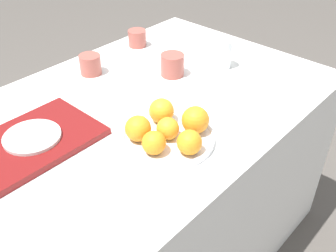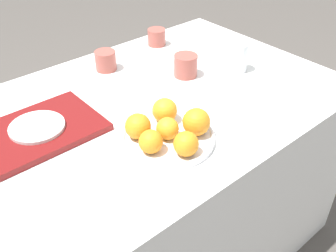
{
  "view_description": "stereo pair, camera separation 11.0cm",
  "coord_description": "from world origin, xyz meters",
  "px_view_note": "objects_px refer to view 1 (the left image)",
  "views": [
    {
      "loc": [
        -0.78,
        -0.8,
        1.43
      ],
      "look_at": [
        -0.12,
        -0.2,
        0.79
      ],
      "focal_mm": 42.0,
      "sensor_mm": 36.0,
      "label": 1
    },
    {
      "loc": [
        -0.7,
        -0.87,
        1.43
      ],
      "look_at": [
        -0.12,
        -0.2,
        0.79
      ],
      "focal_mm": 42.0,
      "sensor_mm": 36.0,
      "label": 2
    }
  ],
  "objects_px": {
    "serving_tray": "(33,141)",
    "cup_2": "(90,65)",
    "fruit_platter": "(168,137)",
    "cup_0": "(172,65)",
    "water_glass": "(222,54)",
    "cup_1": "(137,38)",
    "orange_1": "(138,128)",
    "side_plate": "(32,137)",
    "orange_0": "(168,129)",
    "orange_3": "(162,111)",
    "orange_5": "(154,143)",
    "orange_2": "(195,120)",
    "orange_4": "(189,142)"
  },
  "relations": [
    {
      "from": "cup_1",
      "to": "fruit_platter",
      "type": "bearing_deg",
      "value": -126.62
    },
    {
      "from": "orange_3",
      "to": "side_plate",
      "type": "distance_m",
      "value": 0.37
    },
    {
      "from": "orange_3",
      "to": "water_glass",
      "type": "distance_m",
      "value": 0.44
    },
    {
      "from": "fruit_platter",
      "to": "cup_1",
      "type": "relative_size",
      "value": 3.61
    },
    {
      "from": "fruit_platter",
      "to": "serving_tray",
      "type": "distance_m",
      "value": 0.38
    },
    {
      "from": "orange_1",
      "to": "cup_1",
      "type": "xyz_separation_m",
      "value": [
        0.46,
        0.48,
        -0.02
      ]
    },
    {
      "from": "orange_5",
      "to": "cup_1",
      "type": "height_order",
      "value": "orange_5"
    },
    {
      "from": "orange_4",
      "to": "orange_5",
      "type": "xyz_separation_m",
      "value": [
        -0.06,
        0.07,
        -0.0
      ]
    },
    {
      "from": "fruit_platter",
      "to": "orange_4",
      "type": "height_order",
      "value": "orange_4"
    },
    {
      "from": "orange_0",
      "to": "orange_4",
      "type": "distance_m",
      "value": 0.09
    },
    {
      "from": "orange_5",
      "to": "cup_2",
      "type": "height_order",
      "value": "orange_5"
    },
    {
      "from": "serving_tray",
      "to": "cup_0",
      "type": "bearing_deg",
      "value": -1.91
    },
    {
      "from": "orange_2",
      "to": "orange_4",
      "type": "xyz_separation_m",
      "value": [
        -0.09,
        -0.05,
        -0.01
      ]
    },
    {
      "from": "orange_0",
      "to": "orange_5",
      "type": "height_order",
      "value": "orange_5"
    },
    {
      "from": "orange_5",
      "to": "side_plate",
      "type": "bearing_deg",
      "value": 122.98
    },
    {
      "from": "cup_0",
      "to": "orange_3",
      "type": "bearing_deg",
      "value": -144.07
    },
    {
      "from": "fruit_platter",
      "to": "orange_5",
      "type": "xyz_separation_m",
      "value": [
        -0.08,
        -0.02,
        0.04
      ]
    },
    {
      "from": "orange_2",
      "to": "side_plate",
      "type": "bearing_deg",
      "value": 137.23
    },
    {
      "from": "water_glass",
      "to": "cup_1",
      "type": "distance_m",
      "value": 0.38
    },
    {
      "from": "cup_0",
      "to": "side_plate",
      "type": "bearing_deg",
      "value": 178.09
    },
    {
      "from": "water_glass",
      "to": "side_plate",
      "type": "distance_m",
      "value": 0.75
    },
    {
      "from": "serving_tray",
      "to": "cup_1",
      "type": "height_order",
      "value": "cup_1"
    },
    {
      "from": "orange_5",
      "to": "water_glass",
      "type": "bearing_deg",
      "value": 17.69
    },
    {
      "from": "fruit_platter",
      "to": "orange_1",
      "type": "xyz_separation_m",
      "value": [
        -0.07,
        0.05,
        0.04
      ]
    },
    {
      "from": "orange_4",
      "to": "serving_tray",
      "type": "relative_size",
      "value": 0.19
    },
    {
      "from": "orange_0",
      "to": "orange_3",
      "type": "height_order",
      "value": "orange_3"
    },
    {
      "from": "orange_0",
      "to": "cup_1",
      "type": "distance_m",
      "value": 0.67
    },
    {
      "from": "orange_3",
      "to": "cup_0",
      "type": "xyz_separation_m",
      "value": [
        0.26,
        0.19,
        -0.01
      ]
    },
    {
      "from": "fruit_platter",
      "to": "cup_0",
      "type": "xyz_separation_m",
      "value": [
        0.3,
        0.25,
        0.03
      ]
    },
    {
      "from": "orange_4",
      "to": "serving_tray",
      "type": "xyz_separation_m",
      "value": [
        -0.25,
        0.36,
        -0.04
      ]
    },
    {
      "from": "cup_1",
      "to": "cup_2",
      "type": "relative_size",
      "value": 0.95
    },
    {
      "from": "cup_2",
      "to": "side_plate",
      "type": "bearing_deg",
      "value": -150.82
    },
    {
      "from": "serving_tray",
      "to": "water_glass",
      "type": "bearing_deg",
      "value": -8.85
    },
    {
      "from": "fruit_platter",
      "to": "cup_1",
      "type": "xyz_separation_m",
      "value": [
        0.39,
        0.53,
        0.02
      ]
    },
    {
      "from": "serving_tray",
      "to": "cup_2",
      "type": "distance_m",
      "value": 0.43
    },
    {
      "from": "orange_1",
      "to": "side_plate",
      "type": "bearing_deg",
      "value": 132.9
    },
    {
      "from": "orange_0",
      "to": "orange_5",
      "type": "xyz_separation_m",
      "value": [
        -0.07,
        -0.02,
        0.0
      ]
    },
    {
      "from": "fruit_platter",
      "to": "side_plate",
      "type": "relative_size",
      "value": 1.68
    },
    {
      "from": "orange_2",
      "to": "orange_4",
      "type": "distance_m",
      "value": 0.1
    },
    {
      "from": "serving_tray",
      "to": "cup_0",
      "type": "relative_size",
      "value": 4.19
    },
    {
      "from": "orange_2",
      "to": "cup_2",
      "type": "xyz_separation_m",
      "value": [
        0.04,
        0.52,
        -0.02
      ]
    },
    {
      "from": "orange_5",
      "to": "orange_3",
      "type": "bearing_deg",
      "value": 35.08
    },
    {
      "from": "orange_3",
      "to": "side_plate",
      "type": "bearing_deg",
      "value": 146.36
    },
    {
      "from": "serving_tray",
      "to": "cup_0",
      "type": "height_order",
      "value": "cup_0"
    },
    {
      "from": "serving_tray",
      "to": "side_plate",
      "type": "distance_m",
      "value": 0.02
    },
    {
      "from": "orange_1",
      "to": "orange_3",
      "type": "xyz_separation_m",
      "value": [
        0.11,
        0.01,
        0.0
      ]
    },
    {
      "from": "orange_2",
      "to": "orange_1",
      "type": "bearing_deg",
      "value": 145.05
    },
    {
      "from": "serving_tray",
      "to": "cup_2",
      "type": "bearing_deg",
      "value": 29.18
    },
    {
      "from": "water_glass",
      "to": "serving_tray",
      "type": "relative_size",
      "value": 0.3
    },
    {
      "from": "cup_2",
      "to": "cup_1",
      "type": "bearing_deg",
      "value": 9.72
    }
  ]
}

